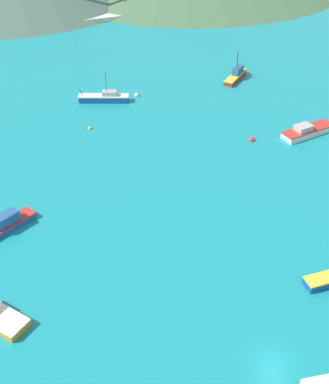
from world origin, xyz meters
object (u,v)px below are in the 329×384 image
at_px(fishing_boat_3, 104,98).
at_px(buoy_0, 90,128).
at_px(fishing_boat_1, 236,75).
at_px(buoy_1, 137,95).
at_px(buoy_2, 252,140).
at_px(fishing_boat_10, 1,227).
at_px(fishing_boat_5, 307,131).

height_order(fishing_boat_3, buoy_0, fishing_boat_3).
bearing_deg(fishing_boat_3, fishing_boat_1, 0.97).
relative_size(buoy_0, buoy_1, 0.73).
distance_m(fishing_boat_1, buoy_2, 26.25).
distance_m(fishing_boat_10, buoy_1, 45.88).
bearing_deg(buoy_0, fishing_boat_3, 60.95).
height_order(buoy_1, buoy_2, buoy_2).
xyz_separation_m(fishing_boat_3, buoy_1, (6.82, 0.16, -0.67)).
distance_m(fishing_boat_5, buoy_2, 10.46).
bearing_deg(buoy_1, fishing_boat_10, -132.00).
distance_m(buoy_0, buoy_1, 15.92).
relative_size(fishing_boat_3, buoy_2, 9.38).
bearing_deg(fishing_boat_1, buoy_0, -163.50).
height_order(fishing_boat_3, fishing_boat_5, fishing_boat_3).
bearing_deg(fishing_boat_5, buoy_0, 156.53).
height_order(fishing_boat_1, buoy_0, fishing_boat_1).
xyz_separation_m(fishing_boat_10, buoy_2, (44.27, 9.90, -0.64)).
distance_m(fishing_boat_10, buoy_0, 30.25).
distance_m(fishing_boat_3, buoy_0, 11.36).
height_order(fishing_boat_1, fishing_boat_10, fishing_boat_1).
xyz_separation_m(buoy_0, buoy_2, (25.90, -14.13, 0.06)).
bearing_deg(buoy_0, fishing_boat_5, -23.47).
height_order(buoy_0, buoy_2, buoy_2).
relative_size(fishing_boat_10, buoy_0, 15.22).
xyz_separation_m(fishing_boat_10, buoy_0, (18.37, 24.02, -0.70)).
xyz_separation_m(fishing_boat_3, fishing_boat_10, (-23.88, -33.94, -0.02)).
bearing_deg(fishing_boat_3, fishing_boat_5, -39.85).
xyz_separation_m(fishing_boat_1, fishing_boat_10, (-53.54, -34.44, -0.08)).
distance_m(fishing_boat_1, fishing_boat_10, 63.66).
bearing_deg(fishing_boat_5, buoy_2, 171.21).
relative_size(fishing_boat_10, buoy_1, 11.15).
height_order(fishing_boat_1, buoy_1, fishing_boat_1).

